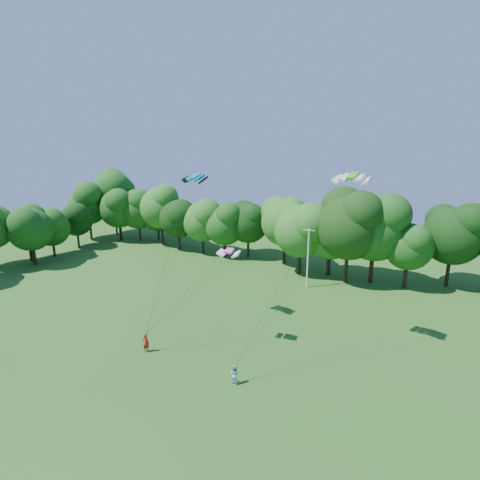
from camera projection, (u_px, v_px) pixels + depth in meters
The scene contains 10 objects.
ground at pixel (145, 415), 25.88m from camera, with size 160.00×160.00×0.00m, color #235617.
utility_pole at pixel (308, 258), 48.33m from camera, with size 1.57×0.35×7.90m.
kite_flyer_left at pixel (146, 343), 33.68m from camera, with size 0.65×0.42×1.77m, color maroon.
kite_flyer_right at pixel (235, 374), 29.20m from camera, with size 0.78×0.61×1.61m, color #A0C5DE.
kite_teal at pixel (196, 176), 36.43m from camera, with size 2.78×1.52×0.58m.
kite_green at pixel (353, 176), 31.05m from camera, with size 3.26×1.79×0.62m.
kite_pink at pixel (229, 251), 32.89m from camera, with size 2.21×1.40×0.33m.
tree_back_west at pixel (157, 207), 72.34m from camera, with size 7.26×7.26×10.57m.
tree_back_center at pixel (350, 220), 49.02m from camera, with size 9.50×9.50×13.82m.
tree_flank_west at pixel (30, 224), 56.99m from camera, with size 7.22×7.22×10.50m.
Camera 1 is at (17.12, -15.47, 18.11)m, focal length 28.00 mm.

